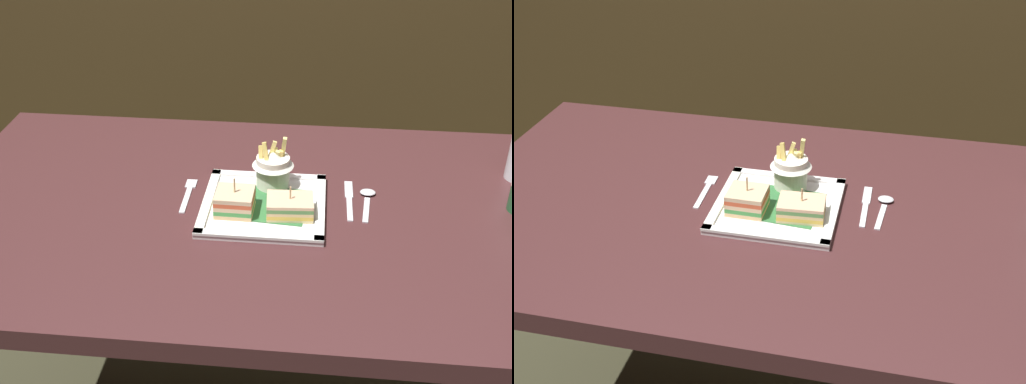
% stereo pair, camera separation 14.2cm
% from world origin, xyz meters
% --- Properties ---
extents(dining_table, '(1.40, 0.86, 0.75)m').
position_xyz_m(dining_table, '(0.00, 0.00, 0.65)').
color(dining_table, '#422223').
rests_on(dining_table, ground_plane).
extents(square_plate, '(0.27, 0.27, 0.02)m').
position_xyz_m(square_plate, '(0.03, -0.00, 0.76)').
color(square_plate, white).
rests_on(square_plate, dining_table).
extents(sandwich_half_left, '(0.08, 0.08, 0.08)m').
position_xyz_m(sandwich_half_left, '(-0.02, -0.03, 0.78)').
color(sandwich_half_left, '#E3B87E').
rests_on(sandwich_half_left, square_plate).
extents(sandwich_half_right, '(0.10, 0.08, 0.07)m').
position_xyz_m(sandwich_half_right, '(0.09, -0.03, 0.78)').
color(sandwich_half_right, '#DDC389').
rests_on(sandwich_half_right, square_plate).
extents(fries_cup, '(0.09, 0.09, 0.12)m').
position_xyz_m(fries_cup, '(0.05, 0.08, 0.81)').
color(fries_cup, white).
rests_on(fries_cup, square_plate).
extents(fork, '(0.02, 0.14, 0.00)m').
position_xyz_m(fork, '(-0.14, 0.04, 0.75)').
color(fork, silver).
rests_on(fork, dining_table).
extents(knife, '(0.02, 0.17, 0.00)m').
position_xyz_m(knife, '(0.22, 0.06, 0.75)').
color(knife, silver).
rests_on(knife, dining_table).
extents(spoon, '(0.04, 0.13, 0.01)m').
position_xyz_m(spoon, '(0.26, 0.06, 0.76)').
color(spoon, silver).
rests_on(spoon, dining_table).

